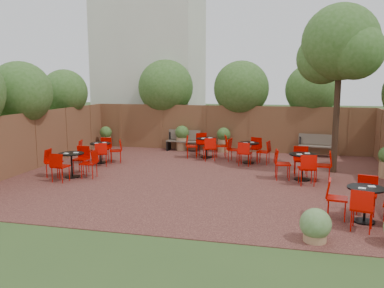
# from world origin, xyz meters

# --- Properties ---
(ground) EXTENTS (80.00, 80.00, 0.00)m
(ground) POSITION_xyz_m (0.00, 0.00, 0.00)
(ground) COLOR #354F23
(ground) RESTS_ON ground
(courtyard_paving) EXTENTS (12.00, 10.00, 0.02)m
(courtyard_paving) POSITION_xyz_m (0.00, 0.00, 0.01)
(courtyard_paving) COLOR #361816
(courtyard_paving) RESTS_ON ground
(fence_back) EXTENTS (12.00, 0.08, 2.00)m
(fence_back) POSITION_xyz_m (0.00, 5.00, 1.00)
(fence_back) COLOR brown
(fence_back) RESTS_ON ground
(fence_left) EXTENTS (0.08, 10.00, 2.00)m
(fence_left) POSITION_xyz_m (-6.00, 0.00, 1.00)
(fence_left) COLOR brown
(fence_left) RESTS_ON ground
(neighbour_building) EXTENTS (5.00, 4.00, 8.00)m
(neighbour_building) POSITION_xyz_m (-4.50, 8.00, 4.00)
(neighbour_building) COLOR beige
(neighbour_building) RESTS_ON ground
(overhang_foliage) EXTENTS (15.70, 10.75, 2.57)m
(overhang_foliage) POSITION_xyz_m (-1.80, 2.74, 2.71)
(overhang_foliage) COLOR #30561C
(overhang_foliage) RESTS_ON ground
(courtyard_tree) EXTENTS (2.65, 2.55, 5.49)m
(courtyard_tree) POSITION_xyz_m (4.09, 1.74, 4.11)
(courtyard_tree) COLOR black
(courtyard_tree) RESTS_ON courtyard_paving
(park_bench_left) EXTENTS (1.51, 0.62, 0.91)m
(park_bench_left) POSITION_xyz_m (-1.87, 4.62, 0.49)
(park_bench_left) COLOR brown
(park_bench_left) RESTS_ON courtyard_paving
(park_bench_right) EXTENTS (1.49, 0.64, 0.89)m
(park_bench_right) POSITION_xyz_m (3.72, 4.62, 0.48)
(park_bench_right) COLOR brown
(park_bench_right) RESTS_ON courtyard_paving
(bistro_tables) EXTENTS (10.07, 8.06, 0.95)m
(bistro_tables) POSITION_xyz_m (0.06, 0.54, 0.48)
(bistro_tables) COLOR black
(bistro_tables) RESTS_ON courtyard_paving
(planters) EXTENTS (11.67, 3.95, 1.09)m
(planters) POSITION_xyz_m (-0.49, 3.86, 0.58)
(planters) COLOR #9B744D
(planters) RESTS_ON courtyard_paving
(low_shrubs) EXTENTS (3.12, 3.10, 0.65)m
(low_shrubs) POSITION_xyz_m (4.34, -3.86, 0.32)
(low_shrubs) COLOR #9B744D
(low_shrubs) RESTS_ON courtyard_paving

